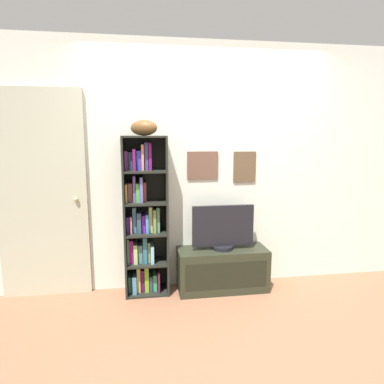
# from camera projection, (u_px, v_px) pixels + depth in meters

# --- Properties ---
(ground) EXTENTS (5.20, 5.20, 0.04)m
(ground) POSITION_uv_depth(u_px,v_px,m) (231.00, 343.00, 2.70)
(ground) COLOR #8C5C41
(back_wall) EXTENTS (4.80, 0.08, 2.57)m
(back_wall) POSITION_uv_depth(u_px,v_px,m) (205.00, 167.00, 3.59)
(back_wall) COLOR silver
(back_wall) RESTS_ON ground
(bookshelf) EXTENTS (0.44, 0.29, 1.62)m
(bookshelf) POSITION_uv_depth(u_px,v_px,m) (143.00, 222.00, 3.44)
(bookshelf) COLOR black
(bookshelf) RESTS_ON ground
(football) EXTENTS (0.31, 0.24, 0.15)m
(football) POSITION_uv_depth(u_px,v_px,m) (144.00, 128.00, 3.26)
(football) COLOR brown
(football) RESTS_ON bookshelf
(tv_stand) EXTENTS (0.94, 0.37, 0.44)m
(tv_stand) POSITION_uv_depth(u_px,v_px,m) (222.00, 269.00, 3.58)
(tv_stand) COLOR #272B1C
(tv_stand) RESTS_ON ground
(television) EXTENTS (0.64, 0.22, 0.47)m
(television) POSITION_uv_depth(u_px,v_px,m) (223.00, 228.00, 3.50)
(television) COLOR black
(television) RESTS_ON tv_stand
(door) EXTENTS (0.86, 0.09, 2.08)m
(door) POSITION_uv_depth(u_px,v_px,m) (42.00, 195.00, 3.33)
(door) COLOR #AFB197
(door) RESTS_ON ground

